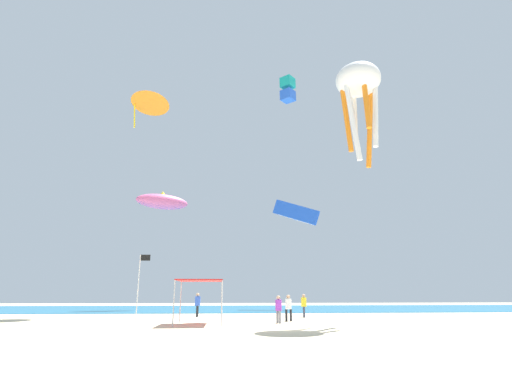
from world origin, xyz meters
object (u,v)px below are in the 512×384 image
(person_leftmost, at_px, (304,304))
(kite_delta_orange, at_px, (151,101))
(kite_inflatable_pink, at_px, (162,202))
(kite_box_teal, at_px, (288,89))
(person_near_tent, at_px, (279,307))
(kite_parafoil_blue, at_px, (296,213))
(kite_octopus_white, at_px, (358,85))
(canopy_tent, at_px, (200,282))
(person_central, at_px, (288,306))
(banner_flag, at_px, (140,283))
(person_rightmost, at_px, (198,303))

(person_leftmost, height_order, kite_delta_orange, kite_delta_orange)
(kite_inflatable_pink, height_order, kite_box_teal, kite_box_teal)
(kite_box_teal, bearing_deg, person_near_tent, -64.88)
(person_near_tent, height_order, kite_parafoil_blue, kite_parafoil_blue)
(kite_inflatable_pink, distance_m, kite_box_teal, 20.93)
(kite_inflatable_pink, relative_size, kite_octopus_white, 0.88)
(canopy_tent, xyz_separation_m, kite_inflatable_pink, (-6.17, 21.79, 10.00))
(canopy_tent, relative_size, person_central, 2.01)
(banner_flag, distance_m, kite_box_teal, 21.30)
(person_rightmost, height_order, kite_inflatable_pink, kite_inflatable_pink)
(canopy_tent, distance_m, person_leftmost, 10.03)
(banner_flag, bearing_deg, person_rightmost, 71.71)
(person_near_tent, relative_size, banner_flag, 0.41)
(canopy_tent, bearing_deg, kite_parafoil_blue, 65.46)
(kite_inflatable_pink, relative_size, kite_delta_orange, 1.48)
(person_central, xyz_separation_m, kite_box_teal, (1.09, 4.63, 18.53))
(person_central, bearing_deg, kite_box_teal, -106.58)
(kite_parafoil_blue, bearing_deg, kite_box_teal, -73.87)
(person_near_tent, height_order, kite_box_teal, kite_box_teal)
(person_rightmost, relative_size, kite_box_teal, 0.80)
(person_leftmost, distance_m, kite_delta_orange, 23.51)
(canopy_tent, xyz_separation_m, kite_delta_orange, (-6.03, 10.61, 17.35))
(kite_box_teal, bearing_deg, kite_delta_orange, -153.62)
(person_central, xyz_separation_m, person_rightmost, (-6.32, 5.73, 0.08))
(kite_inflatable_pink, xyz_separation_m, kite_octopus_white, (16.74, -22.02, 3.55))
(kite_octopus_white, xyz_separation_m, kite_box_teal, (-3.81, 7.17, 3.56))
(kite_delta_orange, xyz_separation_m, kite_parafoil_blue, (16.00, 11.22, -8.41))
(person_rightmost, relative_size, banner_flag, 0.45)
(canopy_tent, relative_size, kite_delta_orange, 0.77)
(kite_delta_orange, relative_size, kite_parafoil_blue, 0.81)
(person_near_tent, height_order, kite_delta_orange, kite_delta_orange)
(kite_octopus_white, relative_size, kite_parafoil_blue, 1.36)
(person_near_tent, height_order, kite_inflatable_pink, kite_inflatable_pink)
(kite_box_teal, bearing_deg, person_central, -60.86)
(person_leftmost, bearing_deg, person_near_tent, -11.37)
(person_near_tent, bearing_deg, kite_delta_orange, 22.82)
(person_leftmost, relative_size, person_central, 1.03)
(person_leftmost, height_order, kite_parafoil_blue, kite_parafoil_blue)
(kite_delta_orange, distance_m, kite_octopus_white, 20.18)
(person_rightmost, height_order, kite_parafoil_blue, kite_parafoil_blue)
(banner_flag, relative_size, kite_octopus_white, 0.54)
(person_near_tent, xyz_separation_m, kite_octopus_white, (5.79, -0.77, 15.00))
(person_near_tent, distance_m, kite_inflatable_pink, 26.50)
(person_leftmost, xyz_separation_m, kite_box_teal, (-0.78, 0.48, 18.51))
(kite_parafoil_blue, bearing_deg, person_rightmost, -99.31)
(person_near_tent, bearing_deg, kite_octopus_white, -121.82)
(person_central, distance_m, banner_flag, 9.66)
(person_leftmost, xyz_separation_m, kite_delta_orange, (-13.57, 4.14, 18.75))
(kite_parafoil_blue, bearing_deg, kite_inflatable_pink, -151.54)
(kite_inflatable_pink, bearing_deg, person_leftmost, 108.63)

